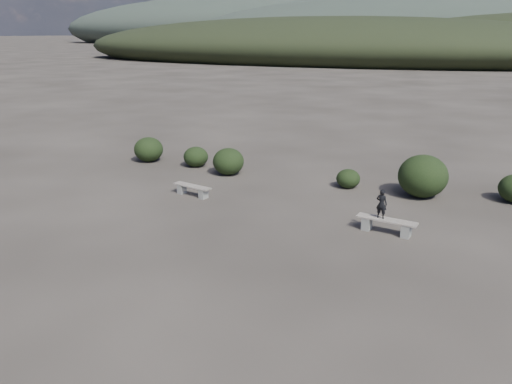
% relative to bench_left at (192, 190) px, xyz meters
% --- Properties ---
extents(ground, '(1200.00, 1200.00, 0.00)m').
position_rel_bench_left_xyz_m(ground, '(3.06, -5.24, -0.24)').
color(ground, '#2D2723').
rests_on(ground, ground).
extents(bench_left, '(1.62, 0.61, 0.40)m').
position_rel_bench_left_xyz_m(bench_left, '(0.00, 0.00, 0.00)').
color(bench_left, gray).
rests_on(bench_left, ground).
extents(bench_right, '(1.82, 0.55, 0.45)m').
position_rel_bench_left_xyz_m(bench_right, '(7.17, -0.69, 0.03)').
color(bench_right, gray).
rests_on(bench_right, ground).
extents(seated_person, '(0.36, 0.26, 0.90)m').
position_rel_bench_left_xyz_m(seated_person, '(6.98, -0.67, 0.66)').
color(seated_person, black).
rests_on(seated_person, bench_right).
extents(shrub_a, '(1.10, 1.10, 0.90)m').
position_rel_bench_left_xyz_m(shrub_a, '(-2.05, 3.69, 0.21)').
color(shrub_a, black).
rests_on(shrub_a, ground).
extents(shrub_b, '(1.32, 1.32, 1.13)m').
position_rel_bench_left_xyz_m(shrub_b, '(-0.12, 3.13, 0.32)').
color(shrub_b, black).
rests_on(shrub_b, ground).
extents(shrub_c, '(0.92, 0.92, 0.73)m').
position_rel_bench_left_xyz_m(shrub_c, '(4.97, 3.35, 0.13)').
color(shrub_c, black).
rests_on(shrub_c, ground).
extents(shrub_d, '(1.78, 1.78, 1.56)m').
position_rel_bench_left_xyz_m(shrub_d, '(7.70, 3.40, 0.54)').
color(shrub_d, black).
rests_on(shrub_d, ground).
extents(shrub_f, '(1.34, 1.34, 1.13)m').
position_rel_bench_left_xyz_m(shrub_f, '(-4.54, 3.61, 0.32)').
color(shrub_f, black).
rests_on(shrub_f, ground).
extents(mountain_ridges, '(500.00, 400.00, 56.00)m').
position_rel_bench_left_xyz_m(mountain_ridges, '(-4.43, 333.83, 10.60)').
color(mountain_ridges, black).
rests_on(mountain_ridges, ground).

